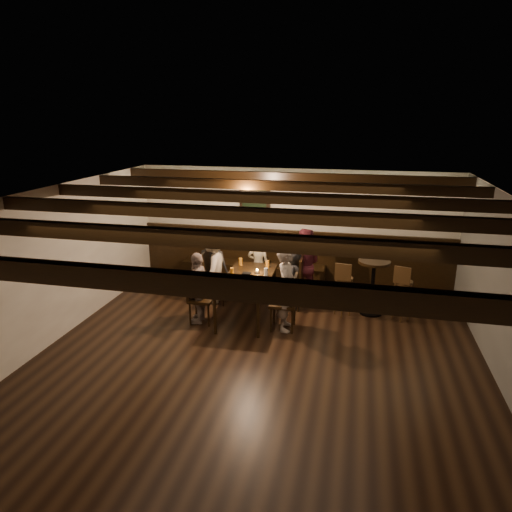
% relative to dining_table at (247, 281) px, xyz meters
% --- Properties ---
extents(room, '(7.00, 7.00, 7.00)m').
position_rel_dining_table_xyz_m(room, '(0.25, 0.56, 0.45)').
color(room, black).
rests_on(room, ground).
extents(dining_table, '(0.88, 1.84, 0.68)m').
position_rel_dining_table_xyz_m(dining_table, '(0.00, 0.00, 0.00)').
color(dining_table, black).
rests_on(dining_table, floor).
extents(chair_left_near, '(0.46, 0.46, 0.99)m').
position_rel_dining_table_xyz_m(chair_left_near, '(-0.74, 0.43, -0.32)').
color(chair_left_near, black).
rests_on(chair_left_near, floor).
extents(chair_left_far, '(0.41, 0.41, 0.88)m').
position_rel_dining_table_xyz_m(chair_left_far, '(-0.70, -0.47, -0.36)').
color(chair_left_far, black).
rests_on(chair_left_far, floor).
extents(chair_right_near, '(0.46, 0.46, 0.97)m').
position_rel_dining_table_xyz_m(chair_right_near, '(0.71, 0.47, -0.33)').
color(chair_right_near, black).
rests_on(chair_right_near, floor).
extents(chair_right_far, '(0.44, 0.44, 0.94)m').
position_rel_dining_table_xyz_m(chair_right_far, '(0.73, -0.43, -0.34)').
color(chair_right_far, black).
rests_on(chair_right_far, floor).
extents(person_bench_left, '(0.61, 0.41, 1.23)m').
position_rel_dining_table_xyz_m(person_bench_left, '(-0.93, 0.87, -0.01)').
color(person_bench_left, '#2B2B2D').
rests_on(person_bench_left, floor).
extents(person_bench_centre, '(0.44, 0.30, 1.18)m').
position_rel_dining_table_xyz_m(person_bench_centre, '(-0.03, 1.05, -0.04)').
color(person_bench_centre, gray).
rests_on(person_bench_centre, floor).
extents(person_bench_right, '(0.70, 0.55, 1.40)m').
position_rel_dining_table_xyz_m(person_bench_right, '(0.87, 0.93, 0.08)').
color(person_bench_right, maroon).
rests_on(person_bench_right, floor).
extents(person_left_near, '(0.54, 0.90, 1.37)m').
position_rel_dining_table_xyz_m(person_left_near, '(-0.76, 0.43, 0.06)').
color(person_left_near, '#B5A999').
rests_on(person_left_near, floor).
extents(person_left_far, '(0.33, 0.74, 1.24)m').
position_rel_dining_table_xyz_m(person_left_far, '(-0.73, -0.47, -0.00)').
color(person_left_far, gray).
rests_on(person_left_far, floor).
extents(person_right_near, '(0.39, 0.59, 1.18)m').
position_rel_dining_table_xyz_m(person_right_near, '(0.73, 0.47, -0.03)').
color(person_right_near, black).
rests_on(person_right_near, floor).
extents(person_right_far, '(0.36, 0.53, 1.42)m').
position_rel_dining_table_xyz_m(person_right_far, '(0.76, -0.43, 0.08)').
color(person_right_far, '#A09188').
rests_on(person_right_far, floor).
extents(pint_a, '(0.07, 0.07, 0.14)m').
position_rel_dining_table_xyz_m(pint_a, '(-0.30, 0.69, 0.13)').
color(pint_a, '#BF7219').
rests_on(pint_a, dining_table).
extents(pint_b, '(0.07, 0.07, 0.14)m').
position_rel_dining_table_xyz_m(pint_b, '(0.23, 0.66, 0.13)').
color(pint_b, '#BF7219').
rests_on(pint_b, dining_table).
extents(pint_c, '(0.07, 0.07, 0.14)m').
position_rel_dining_table_xyz_m(pint_c, '(-0.30, 0.09, 0.13)').
color(pint_c, '#BF7219').
rests_on(pint_c, dining_table).
extents(pint_d, '(0.07, 0.07, 0.14)m').
position_rel_dining_table_xyz_m(pint_d, '(0.29, 0.21, 0.13)').
color(pint_d, silver).
rests_on(pint_d, dining_table).
extents(pint_e, '(0.07, 0.07, 0.14)m').
position_rel_dining_table_xyz_m(pint_e, '(-0.21, -0.46, 0.13)').
color(pint_e, '#BF7219').
rests_on(pint_e, dining_table).
extents(pint_f, '(0.07, 0.07, 0.14)m').
position_rel_dining_table_xyz_m(pint_f, '(0.22, -0.54, 0.13)').
color(pint_f, silver).
rests_on(pint_f, dining_table).
extents(pint_g, '(0.07, 0.07, 0.14)m').
position_rel_dining_table_xyz_m(pint_g, '(0.08, -0.80, 0.13)').
color(pint_g, '#BF7219').
rests_on(pint_g, dining_table).
extents(plate_near, '(0.24, 0.24, 0.01)m').
position_rel_dining_table_xyz_m(plate_near, '(-0.13, -0.70, 0.06)').
color(plate_near, white).
rests_on(plate_near, dining_table).
extents(plate_far, '(0.24, 0.24, 0.01)m').
position_rel_dining_table_xyz_m(plate_far, '(0.19, -0.29, 0.06)').
color(plate_far, white).
rests_on(plate_far, dining_table).
extents(condiment_caddy, '(0.15, 0.10, 0.12)m').
position_rel_dining_table_xyz_m(condiment_caddy, '(0.00, -0.05, 0.12)').
color(condiment_caddy, black).
rests_on(condiment_caddy, dining_table).
extents(candle, '(0.05, 0.05, 0.05)m').
position_rel_dining_table_xyz_m(candle, '(0.11, 0.30, 0.08)').
color(candle, beige).
rests_on(candle, dining_table).
extents(high_top_table, '(0.56, 0.56, 0.99)m').
position_rel_dining_table_xyz_m(high_top_table, '(2.16, 0.53, 0.03)').
color(high_top_table, black).
rests_on(high_top_table, floor).
extents(bar_stool_left, '(0.32, 0.34, 1.01)m').
position_rel_dining_table_xyz_m(bar_stool_left, '(1.66, 0.33, -0.25)').
color(bar_stool_left, '#3E2913').
rests_on(bar_stool_left, floor).
extents(bar_stool_right, '(0.34, 0.36, 1.01)m').
position_rel_dining_table_xyz_m(bar_stool_right, '(2.65, 0.38, -0.25)').
color(bar_stool_right, '#3E2913').
rests_on(bar_stool_right, floor).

